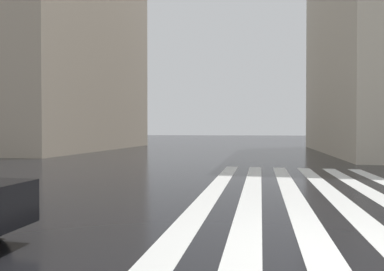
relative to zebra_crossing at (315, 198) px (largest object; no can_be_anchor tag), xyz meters
name	(u,v)px	position (x,y,z in m)	size (l,w,h in m)	color
ground_plane	(356,262)	(-4.00, 0.13, 0.00)	(220.00, 220.00, 0.00)	black
zebra_crossing	(315,198)	(0.00, 0.00, 0.00)	(13.00, 5.50, 0.01)	silver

